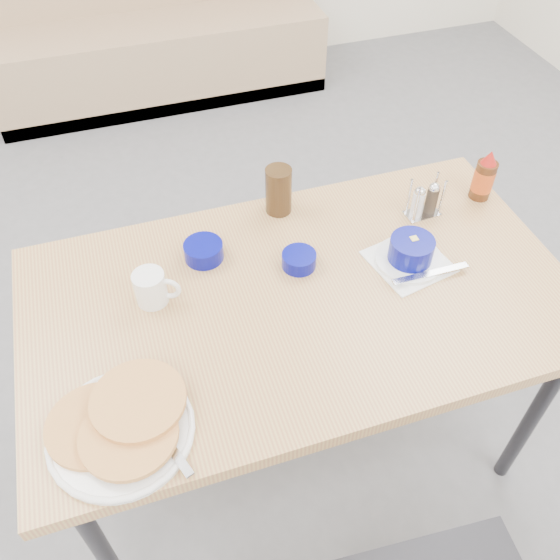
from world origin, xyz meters
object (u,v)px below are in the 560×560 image
object	(u,v)px
pancake_plate	(121,426)
condiment_caddy	(424,202)
coffee_mug	(152,288)
syrup_bottle	(484,177)
creamer_bowl	(204,251)
dining_table	(300,310)
amber_tumbler	(279,190)
butter_bowl	(299,260)
booth_bench	(155,33)
grits_setting	(411,253)

from	to	relation	value
pancake_plate	condiment_caddy	distance (m)	1.02
coffee_mug	syrup_bottle	world-z (taller)	syrup_bottle
creamer_bowl	condiment_caddy	bearing A→B (deg)	-1.78
pancake_plate	condiment_caddy	bearing A→B (deg)	25.21
pancake_plate	dining_table	bearing A→B (deg)	27.03
dining_table	amber_tumbler	size ratio (longest dim) A/B	9.80
amber_tumbler	creamer_bowl	bearing A→B (deg)	-153.32
creamer_bowl	amber_tumbler	size ratio (longest dim) A/B	0.74
butter_bowl	condiment_caddy	size ratio (longest dim) A/B	0.75
booth_bench	grits_setting	world-z (taller)	booth_bench
dining_table	pancake_plate	distance (m)	0.55
booth_bench	grits_setting	bearing A→B (deg)	-82.86
booth_bench	creamer_bowl	distance (m)	2.37
booth_bench	pancake_plate	size ratio (longest dim) A/B	6.21
grits_setting	butter_bowl	distance (m)	0.30
booth_bench	coffee_mug	distance (m)	2.51
booth_bench	creamer_bowl	xyz separation A→B (m)	(-0.20, -2.33, 0.43)
pancake_plate	creamer_bowl	bearing A→B (deg)	58.32
grits_setting	coffee_mug	bearing A→B (deg)	173.48
dining_table	grits_setting	size ratio (longest dim) A/B	5.70
dining_table	creamer_bowl	bearing A→B (deg)	134.28
butter_bowl	creamer_bowl	bearing A→B (deg)	155.16
booth_bench	condiment_caddy	distance (m)	2.43
creamer_bowl	grits_setting	bearing A→B (deg)	-19.95
dining_table	coffee_mug	bearing A→B (deg)	164.80
pancake_plate	butter_bowl	distance (m)	0.62
butter_bowl	pancake_plate	bearing A→B (deg)	-145.95
grits_setting	condiment_caddy	distance (m)	0.21
butter_bowl	syrup_bottle	bearing A→B (deg)	10.09
pancake_plate	coffee_mug	size ratio (longest dim) A/B	2.68
pancake_plate	amber_tumbler	world-z (taller)	amber_tumbler
booth_bench	pancake_plate	bearing A→B (deg)	-99.88
amber_tumbler	condiment_caddy	bearing A→B (deg)	-20.54
dining_table	butter_bowl	distance (m)	0.13
dining_table	pancake_plate	world-z (taller)	pancake_plate
coffee_mug	creamer_bowl	xyz separation A→B (m)	(0.15, 0.11, -0.02)
pancake_plate	syrup_bottle	size ratio (longest dim) A/B	1.90
condiment_caddy	syrup_bottle	size ratio (longest dim) A/B	0.75
dining_table	syrup_bottle	size ratio (longest dim) A/B	8.70
pancake_plate	condiment_caddy	size ratio (longest dim) A/B	2.52
dining_table	condiment_caddy	size ratio (longest dim) A/B	11.53
creamer_bowl	butter_bowl	world-z (taller)	creamer_bowl
amber_tumbler	syrup_bottle	bearing A→B (deg)	-12.04
pancake_plate	butter_bowl	world-z (taller)	pancake_plate
grits_setting	butter_bowl	xyz separation A→B (m)	(-0.28, 0.08, -0.01)
booth_bench	syrup_bottle	bearing A→B (deg)	-74.61
pancake_plate	condiment_caddy	world-z (taller)	condiment_caddy
booth_bench	dining_table	size ratio (longest dim) A/B	1.36
booth_bench	condiment_caddy	xyz separation A→B (m)	(0.44, -2.35, 0.45)
booth_bench	amber_tumbler	xyz separation A→B (m)	(0.05, -2.20, 0.48)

